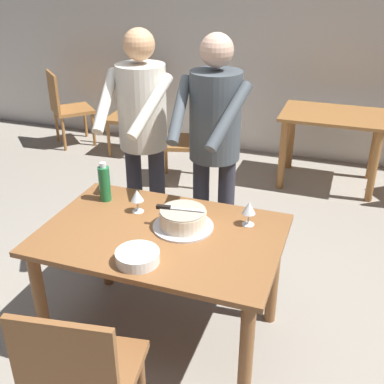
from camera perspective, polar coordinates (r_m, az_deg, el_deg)
ground_plane at (r=3.07m, az=-3.32°, el=-16.90°), size 14.00×14.00×0.00m
back_wall at (r=5.47m, az=10.25°, el=18.21°), size 10.00×0.12×2.70m
main_dining_table at (r=2.68m, az=-3.67°, el=-7.11°), size 1.32×0.88×0.75m
cake_on_platter at (r=2.62m, az=-1.09°, el=-3.31°), size 0.34×0.34×0.11m
cake_knife at (r=2.61m, az=-2.64°, el=-1.92°), size 0.27×0.06×0.02m
plate_stack at (r=2.37m, az=-6.56°, el=-7.76°), size 0.22×0.22×0.06m
wine_glass_near at (r=2.64m, az=6.88°, el=-2.00°), size 0.08×0.08×0.14m
wine_glass_far at (r=2.78m, az=-6.63°, el=-0.49°), size 0.08×0.08×0.14m
water_bottle at (r=2.94m, az=-10.49°, el=1.06°), size 0.07×0.07×0.25m
person_cutting_cake at (r=2.99m, az=2.69°, el=6.34°), size 0.47×0.56×1.72m
person_standing_beside at (r=3.19m, az=-6.00°, el=7.53°), size 0.47×0.56×1.72m
chair_near_side at (r=2.23m, az=-13.16°, el=-20.73°), size 0.50×0.50×0.90m
background_table at (r=4.89m, az=16.54°, el=7.22°), size 1.00×0.70×0.74m
background_chair_0 at (r=5.98m, az=-14.93°, el=10.01°), size 0.62×0.62×0.90m
background_chair_2 at (r=4.76m, az=-0.37°, el=6.71°), size 0.54×0.54×0.90m
background_chair_3 at (r=5.64m, az=-7.42°, el=9.69°), size 0.47×0.47×0.90m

